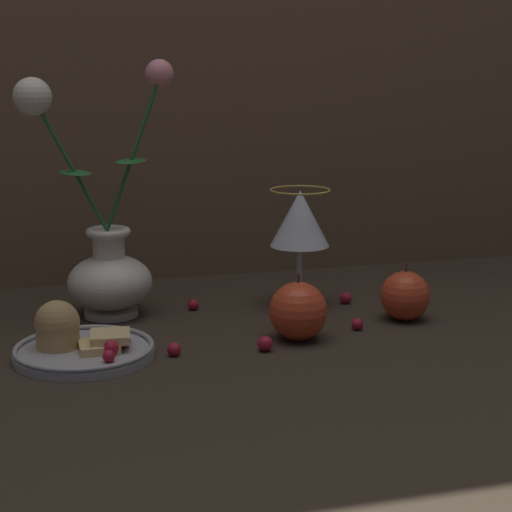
% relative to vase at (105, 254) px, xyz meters
% --- Properties ---
extents(ground_plane, '(2.40, 2.40, 0.00)m').
position_rel_vase_xyz_m(ground_plane, '(0.16, -0.08, -0.09)').
color(ground_plane, '#33281E').
rests_on(ground_plane, ground).
extents(vase, '(0.22, 0.12, 0.36)m').
position_rel_vase_xyz_m(vase, '(0.00, 0.00, 0.00)').
color(vase, silver).
rests_on(vase, ground_plane).
extents(plate_with_pastries, '(0.17, 0.17, 0.07)m').
position_rel_vase_xyz_m(plate_with_pastries, '(-0.05, -0.17, -0.07)').
color(plate_with_pastries, '#A3A3A8').
rests_on(plate_with_pastries, ground_plane).
extents(wine_glass, '(0.09, 0.09, 0.17)m').
position_rel_vase_xyz_m(wine_glass, '(0.28, -0.02, 0.03)').
color(wine_glass, silver).
rests_on(wine_glass, ground_plane).
extents(apple_beside_vase, '(0.07, 0.07, 0.08)m').
position_rel_vase_xyz_m(apple_beside_vase, '(0.40, -0.13, -0.06)').
color(apple_beside_vase, '#D14223').
rests_on(apple_beside_vase, ground_plane).
extents(apple_near_glass, '(0.08, 0.08, 0.09)m').
position_rel_vase_xyz_m(apple_near_glass, '(0.23, -0.18, -0.05)').
color(apple_near_glass, '#D14223').
rests_on(apple_near_glass, ground_plane).
extents(berry_near_plate, '(0.02, 0.02, 0.02)m').
position_rel_vase_xyz_m(berry_near_plate, '(0.06, -0.20, -0.08)').
color(berry_near_plate, '#AD192D').
rests_on(berry_near_plate, ground_plane).
extents(berry_front_center, '(0.02, 0.02, 0.02)m').
position_rel_vase_xyz_m(berry_front_center, '(0.12, -0.00, -0.08)').
color(berry_front_center, '#AD192D').
rests_on(berry_front_center, ground_plane).
extents(berry_by_glass_stem, '(0.02, 0.02, 0.02)m').
position_rel_vase_xyz_m(berry_by_glass_stem, '(0.17, -0.21, -0.08)').
color(berry_by_glass_stem, '#AD192D').
rests_on(berry_by_glass_stem, ground_plane).
extents(berry_under_candlestick, '(0.02, 0.02, 0.02)m').
position_rel_vase_xyz_m(berry_under_candlestick, '(0.32, -0.16, -0.08)').
color(berry_under_candlestick, '#AD192D').
rests_on(berry_under_candlestick, ground_plane).
extents(berry_far_right, '(0.02, 0.02, 0.02)m').
position_rel_vase_xyz_m(berry_far_right, '(0.35, -0.03, -0.08)').
color(berry_far_right, '#AD192D').
rests_on(berry_far_right, ground_plane).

